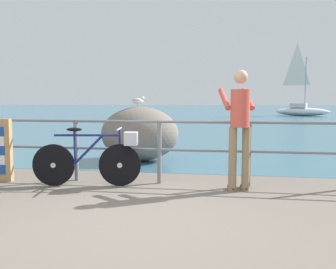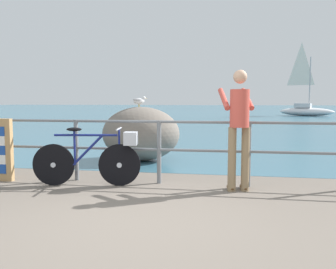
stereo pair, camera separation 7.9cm
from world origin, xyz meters
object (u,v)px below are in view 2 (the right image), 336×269
object	(u,v)px
person_at_railing	(239,124)
seagull	(139,101)
sailboat	(306,108)
bicycle	(96,156)
breakwater_boulder_main	(141,134)

from	to	relation	value
person_at_railing	seagull	world-z (taller)	person_at_railing
seagull	sailboat	distance (m)	25.58
bicycle	breakwater_boulder_main	size ratio (longest dim) A/B	0.98
breakwater_boulder_main	sailboat	bearing A→B (deg)	70.97
seagull	sailboat	world-z (taller)	sailboat
breakwater_boulder_main	seagull	xyz separation A→B (m)	(-0.03, -0.01, 0.74)
person_at_railing	sailboat	size ratio (longest dim) A/B	0.29
breakwater_boulder_main	sailboat	world-z (taller)	sailboat
seagull	sailboat	xyz separation A→B (m)	(8.36, 24.17, -0.63)
bicycle	person_at_railing	world-z (taller)	person_at_railing
person_at_railing	seagull	size ratio (longest dim) A/B	5.83
breakwater_boulder_main	seagull	distance (m)	0.74
breakwater_boulder_main	sailboat	distance (m)	25.56
bicycle	sailboat	world-z (taller)	sailboat
breakwater_boulder_main	seagull	world-z (taller)	seagull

